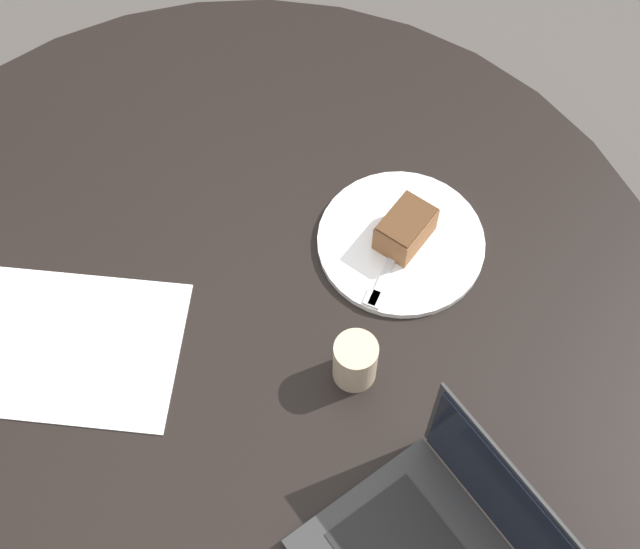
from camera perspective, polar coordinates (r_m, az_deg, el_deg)
ground_plane at (r=2.00m, az=-3.76°, el=-12.30°), size 12.00×12.00×0.00m
dining_table at (r=1.45m, az=-5.10°, el=-5.61°), size 1.39×1.39×0.70m
paper_document at (r=1.38m, az=-15.45°, el=-4.47°), size 0.40×0.37×0.00m
plate at (r=1.42m, az=5.20°, el=2.08°), size 0.27×0.27×0.01m
cake_slice at (r=1.39m, az=5.50°, el=2.95°), size 0.06×0.09×0.06m
fork at (r=1.38m, az=4.29°, el=0.24°), size 0.06×0.17×0.00m
coffee_glass at (r=1.28m, az=2.26°, el=-5.56°), size 0.06×0.06×0.09m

